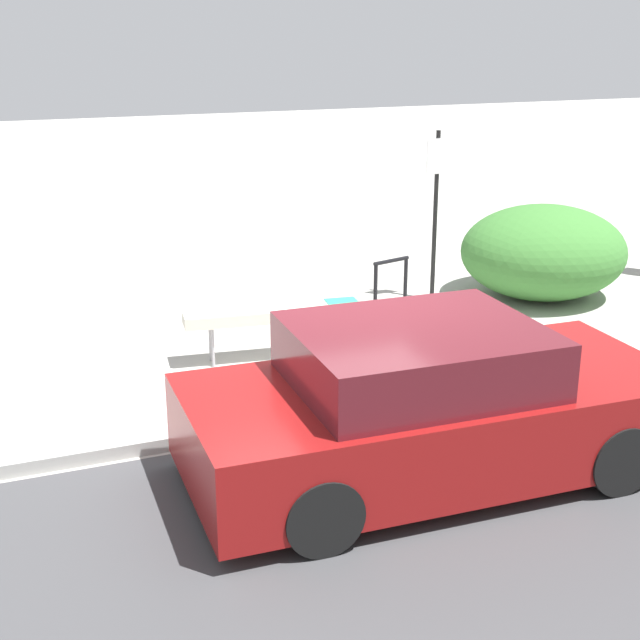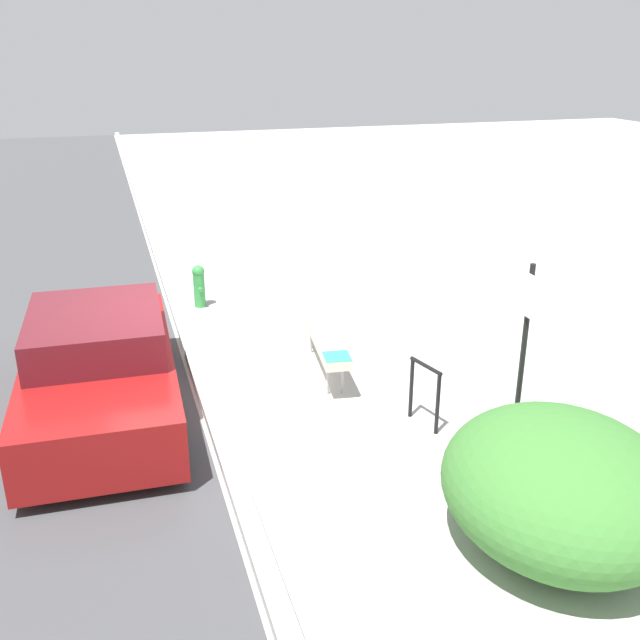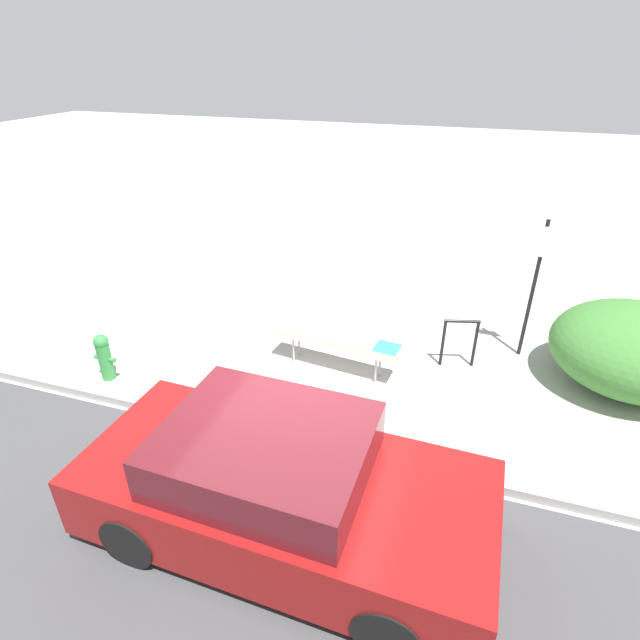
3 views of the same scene
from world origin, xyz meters
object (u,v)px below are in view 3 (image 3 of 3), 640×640
Objects in this scene: bike_rack at (460,338)px; parked_car_near at (280,487)px; sign_post at (536,278)px; fire_hydrant at (104,356)px; bench at (337,340)px.

parked_car_near is (-1.49, -3.76, 0.11)m from bike_rack.
bike_rack is 4.05m from parked_car_near.
parked_car_near is at bearing -119.15° from sign_post.
bike_rack is at bearing 70.06° from parked_car_near.
bike_rack is 0.20× the size of parked_car_near.
bike_rack is 1.08× the size of fire_hydrant.
fire_hydrant is (-6.03, -2.68, -0.98)m from sign_post.
sign_post is 0.55× the size of parked_car_near.
parked_car_near is at bearing -25.91° from fire_hydrant.
fire_hydrant is 0.18× the size of parked_car_near.
sign_post reaches higher than bench.
bench is at bearing 22.26° from fire_hydrant.
sign_post is 5.11m from parked_car_near.
sign_post is at bearing 23.98° from fire_hydrant.
parked_car_near is (-2.46, -4.42, -0.77)m from sign_post.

